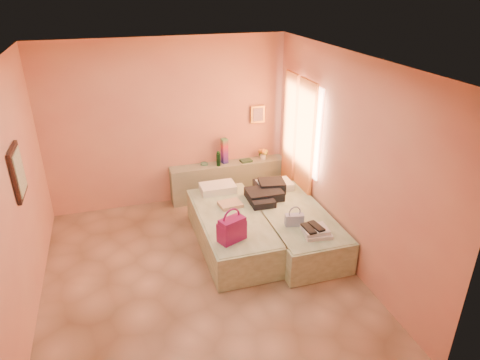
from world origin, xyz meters
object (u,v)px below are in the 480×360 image
(green_book, at_px, (246,161))
(blue_handbag, at_px, (294,220))
(flower_vase, at_px, (263,153))
(headboard_ledge, at_px, (228,180))
(magenta_handbag, at_px, (232,229))
(bed_left, at_px, (232,230))
(water_bottle, at_px, (218,159))
(bed_right, at_px, (293,227))
(towel_stack, at_px, (317,232))

(green_book, distance_m, blue_handbag, 2.00)
(flower_vase, bearing_deg, green_book, -175.82)
(headboard_ledge, height_order, magenta_handbag, magenta_handbag)
(bed_left, xyz_separation_m, water_bottle, (0.19, 1.46, 0.53))
(bed_left, relative_size, blue_handbag, 7.89)
(water_bottle, xyz_separation_m, green_book, (0.51, 0.03, -0.11))
(bed_right, distance_m, towel_stack, 0.72)
(water_bottle, bearing_deg, flower_vase, 3.81)
(magenta_handbag, xyz_separation_m, blue_handbag, (0.93, 0.11, -0.08))
(magenta_handbag, bearing_deg, water_bottle, 57.62)
(headboard_ledge, relative_size, magenta_handbag, 5.79)
(bed_left, xyz_separation_m, green_book, (0.70, 1.49, 0.42))
(headboard_ledge, height_order, blue_handbag, blue_handbag)
(bed_left, xyz_separation_m, towel_stack, (0.94, -0.83, 0.30))
(towel_stack, bearing_deg, water_bottle, 108.26)
(towel_stack, bearing_deg, bed_right, 93.58)
(headboard_ledge, relative_size, blue_handbag, 8.09)
(water_bottle, bearing_deg, blue_handbag, -73.90)
(bed_right, relative_size, flower_vase, 8.53)
(water_bottle, height_order, magenta_handbag, water_bottle)
(green_book, height_order, towel_stack, green_book)
(bed_right, relative_size, magenta_handbag, 5.65)
(flower_vase, bearing_deg, bed_right, -94.20)
(bed_left, relative_size, green_book, 10.02)
(bed_left, xyz_separation_m, bed_right, (0.90, -0.18, 0.00))
(headboard_ledge, height_order, flower_vase, flower_vase)
(water_bottle, relative_size, magenta_handbag, 0.72)
(flower_vase, distance_m, towel_stack, 2.36)
(bed_left, distance_m, magenta_handbag, 0.76)
(water_bottle, xyz_separation_m, towel_stack, (0.76, -2.29, -0.23))
(headboard_ledge, bearing_deg, water_bottle, -162.32)
(magenta_handbag, height_order, towel_stack, magenta_handbag)
(green_book, xyz_separation_m, magenta_handbag, (-0.87, -2.11, -0.00))
(flower_vase, xyz_separation_m, towel_stack, (-0.08, -2.35, -0.22))
(water_bottle, xyz_separation_m, blue_handbag, (0.57, -1.97, -0.20))
(green_book, relative_size, towel_stack, 0.57)
(green_book, bearing_deg, water_bottle, 176.22)
(water_bottle, distance_m, blue_handbag, 2.06)
(green_book, bearing_deg, headboard_ledge, 167.58)
(water_bottle, bearing_deg, green_book, 3.57)
(flower_vase, bearing_deg, towel_stack, -92.05)
(blue_handbag, distance_m, towel_stack, 0.38)
(bed_right, height_order, flower_vase, flower_vase)
(bed_left, relative_size, magenta_handbag, 5.65)
(water_bottle, relative_size, blue_handbag, 1.00)
(magenta_handbag, bearing_deg, headboard_ledge, 53.02)
(bed_right, xyz_separation_m, flower_vase, (0.12, 1.70, 0.52))
(water_bottle, height_order, green_book, water_bottle)
(flower_vase, distance_m, blue_handbag, 2.05)
(magenta_handbag, bearing_deg, bed_right, -0.56)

